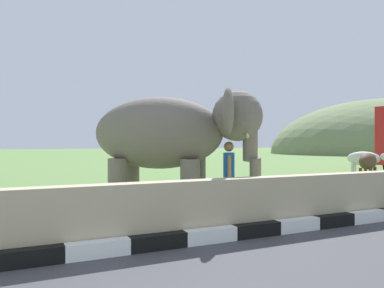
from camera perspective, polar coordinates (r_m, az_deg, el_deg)
name	(u,v)px	position (r m, az deg, el deg)	size (l,w,h in m)	color
barrier_parapet	(157,213)	(6.09, -5.30, -10.46)	(28.00, 0.36, 1.00)	tan
elephant	(173,134)	(8.83, -2.85, 1.46)	(3.94, 3.63, 2.82)	#6E635B
person_handler	(229,173)	(8.74, 5.62, -4.42)	(0.40, 0.62, 1.66)	navy
cow_near	(364,159)	(19.40, 24.80, -2.10)	(1.13, 1.90, 1.23)	beige
cow_mid	(368,162)	(16.54, 25.25, -2.48)	(1.86, 1.27, 1.23)	#473323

